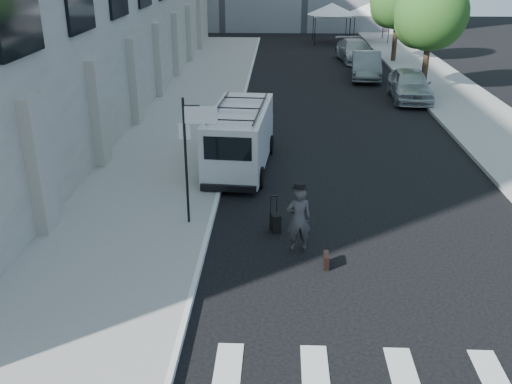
# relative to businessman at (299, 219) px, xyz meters

# --- Properties ---
(ground) EXTENTS (120.00, 120.00, 0.00)m
(ground) POSITION_rel_businessman_xyz_m (-0.40, -2.00, -0.87)
(ground) COLOR black
(ground) RESTS_ON ground
(sidewalk_left) EXTENTS (4.50, 48.00, 0.15)m
(sidewalk_left) POSITION_rel_businessman_xyz_m (-4.65, 14.00, -0.79)
(sidewalk_left) COLOR gray
(sidewalk_left) RESTS_ON ground
(sidewalk_right) EXTENTS (4.00, 56.00, 0.15)m
(sidewalk_right) POSITION_rel_businessman_xyz_m (8.60, 18.00, -0.79)
(sidewalk_right) COLOR gray
(sidewalk_right) RESTS_ON ground
(sign_pole) EXTENTS (1.03, 0.07, 3.50)m
(sign_pole) POSITION_rel_businessman_xyz_m (-2.76, 1.20, 1.79)
(sign_pole) COLOR black
(sign_pole) RESTS_ON sidewalk_left
(tree_near) EXTENTS (3.80, 3.83, 6.03)m
(tree_near) POSITION_rel_businessman_xyz_m (7.10, 18.15, 3.11)
(tree_near) COLOR black
(tree_near) RESTS_ON ground
(tree_far) EXTENTS (3.80, 3.83, 6.03)m
(tree_far) POSITION_rel_businessman_xyz_m (7.10, 27.15, 3.11)
(tree_far) COLOR black
(tree_far) RESTS_ON ground
(tent_left) EXTENTS (4.00, 4.00, 3.20)m
(tent_left) POSITION_rel_businessman_xyz_m (3.60, 36.00, 1.85)
(tent_left) COLOR black
(tent_left) RESTS_ON ground
(tent_right) EXTENTS (4.00, 4.00, 3.20)m
(tent_right) POSITION_rel_businessman_xyz_m (6.80, 36.50, 1.85)
(tent_right) COLOR black
(tent_right) RESTS_ON ground
(businessman) EXTENTS (0.69, 0.51, 1.73)m
(businessman) POSITION_rel_businessman_xyz_m (0.00, 0.00, 0.00)
(businessman) COLOR #39393B
(businessman) RESTS_ON ground
(briefcase) EXTENTS (0.12, 0.44, 0.34)m
(briefcase) POSITION_rel_businessman_xyz_m (0.67, -0.84, -0.70)
(briefcase) COLOR black
(briefcase) RESTS_ON ground
(suitcase) EXTENTS (0.33, 0.41, 1.00)m
(suitcase) POSITION_rel_businessman_xyz_m (-0.59, 1.00, -0.60)
(suitcase) COLOR black
(suitcase) RESTS_ON ground
(cargo_van) EXTENTS (2.31, 5.75, 2.14)m
(cargo_van) POSITION_rel_businessman_xyz_m (-1.88, 6.04, 0.25)
(cargo_van) COLOR beige
(cargo_van) RESTS_ON ground
(parked_car_a) EXTENTS (2.08, 4.75, 1.59)m
(parked_car_a) POSITION_rel_businessman_xyz_m (6.10, 16.24, -0.07)
(parked_car_a) COLOR #A3A6AB
(parked_car_a) RESTS_ON ground
(parked_car_b) EXTENTS (2.11, 4.89, 1.56)m
(parked_car_b) POSITION_rel_businessman_xyz_m (4.60, 21.61, -0.08)
(parked_car_b) COLOR slate
(parked_car_b) RESTS_ON ground
(parked_car_c) EXTENTS (2.65, 5.29, 1.48)m
(parked_car_c) POSITION_rel_businessman_xyz_m (4.60, 27.28, -0.13)
(parked_car_c) COLOR #A1A5A9
(parked_car_c) RESTS_ON ground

